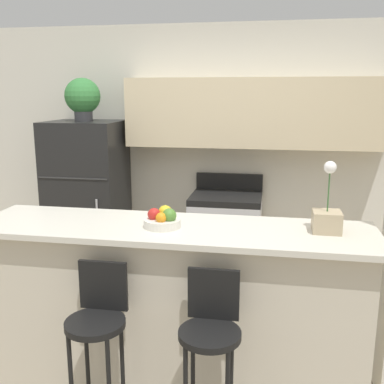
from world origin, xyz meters
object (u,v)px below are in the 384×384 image
object	(u,v)px
stove_range	(226,239)
potted_plant_on_fridge	(83,97)
fruit_bowl	(163,219)
bar_stool_left	(98,326)
orchid_vase	(327,216)
refrigerator	(88,200)
bar_stool_right	(211,337)

from	to	relation	value
stove_range	potted_plant_on_fridge	distance (m)	1.98
fruit_bowl	bar_stool_left	bearing A→B (deg)	-121.80
stove_range	bar_stool_left	size ratio (longest dim) A/B	1.09
stove_range	orchid_vase	world-z (taller)	orchid_vase
bar_stool_left	orchid_vase	distance (m)	1.42
bar_stool_left	fruit_bowl	xyz separation A→B (m)	(0.26, 0.42, 0.49)
refrigerator	stove_range	world-z (taller)	refrigerator
refrigerator	bar_stool_left	xyz separation A→B (m)	(0.95, -2.13, -0.15)
bar_stool_left	fruit_bowl	distance (m)	0.70
fruit_bowl	refrigerator	bearing A→B (deg)	125.38
refrigerator	stove_range	distance (m)	1.46
refrigerator	bar_stool_left	distance (m)	2.34
refrigerator	bar_stool_right	world-z (taller)	refrigerator
bar_stool_left	stove_range	bearing A→B (deg)	77.89
orchid_vase	bar_stool_left	bearing A→B (deg)	-157.67
potted_plant_on_fridge	refrigerator	bearing A→B (deg)	-61.53
stove_range	bar_stool_right	size ratio (longest dim) A/B	1.09
orchid_vase	bar_stool_right	bearing A→B (deg)	-140.29
stove_range	bar_stool_left	distance (m)	2.23
bar_stool_left	potted_plant_on_fridge	bearing A→B (deg)	114.08
refrigerator	fruit_bowl	xyz separation A→B (m)	(1.22, -1.71, 0.34)
bar_stool_left	bar_stool_right	world-z (taller)	same
potted_plant_on_fridge	stove_range	bearing A→B (deg)	1.44
potted_plant_on_fridge	fruit_bowl	size ratio (longest dim) A/B	1.88
stove_range	potted_plant_on_fridge	world-z (taller)	potted_plant_on_fridge
stove_range	potted_plant_on_fridge	xyz separation A→B (m)	(-1.42, -0.04, 1.37)
bar_stool_left	potted_plant_on_fridge	size ratio (longest dim) A/B	2.36
stove_range	refrigerator	bearing A→B (deg)	-178.56
bar_stool_left	bar_stool_right	distance (m)	0.61
stove_range	fruit_bowl	size ratio (longest dim) A/B	4.84
bar_stool_right	orchid_vase	bearing A→B (deg)	39.71
stove_range	bar_stool_left	world-z (taller)	stove_range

